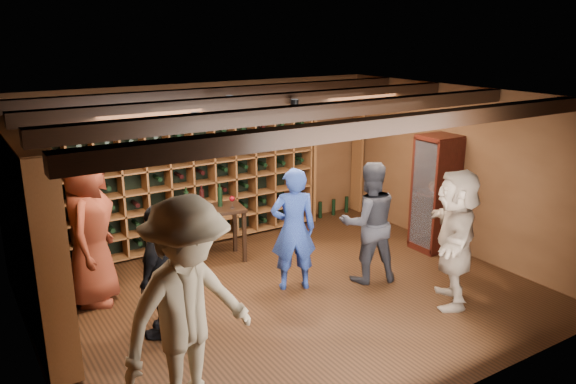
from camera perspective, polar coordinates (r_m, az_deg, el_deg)
ground at (r=7.30m, az=0.34°, el=-10.48°), size 6.00×6.00×0.00m
room_shell at (r=6.62m, az=0.14°, el=8.76°), size 6.00×6.00×6.00m
wine_rack_back at (r=8.64m, az=-10.98°, el=1.65°), size 4.65×0.30×2.20m
wine_rack_left at (r=6.70m, az=-24.67°, el=-3.86°), size 0.30×2.65×2.20m
crate_shelf at (r=9.95m, az=4.88°, el=6.27°), size 1.20×0.32×2.07m
display_cabinet at (r=8.78m, az=14.72°, el=-0.35°), size 0.55×0.50×1.75m
man_blue_shirt at (r=7.20m, az=0.55°, el=-3.82°), size 0.69×0.58×1.62m
man_grey_suit at (r=7.51m, az=8.20°, el=-3.07°), size 0.96×0.85×1.64m
guest_red_floral at (r=7.21m, az=-19.59°, el=-3.45°), size 0.99×1.13×1.94m
guest_woman_black at (r=6.29m, az=-12.80°, el=-7.85°), size 0.88×0.90×1.51m
guest_khaki at (r=4.87m, az=-10.10°, el=-11.89°), size 1.46×1.08×2.02m
guest_beige at (r=7.10m, az=16.63°, el=-4.46°), size 1.45×1.50×1.71m
tasting_table at (r=8.13m, az=-8.32°, el=-2.30°), size 1.14×0.70×1.09m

